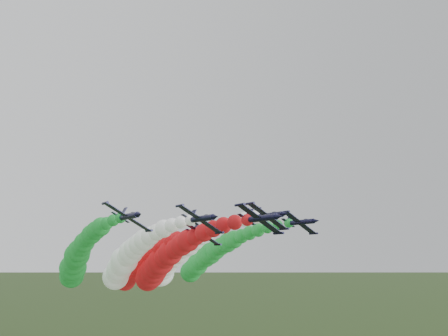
{
  "coord_description": "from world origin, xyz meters",
  "views": [
    {
      "loc": [
        -43.71,
        -70.3,
        37.08
      ],
      "look_at": [
        7.52,
        6.4,
        55.69
      ],
      "focal_mm": 35.0,
      "sensor_mm": 36.0,
      "label": 1
    }
  ],
  "objects_px": {
    "jet_inner_left": "(126,261)",
    "jet_inner_right": "(175,258)",
    "jet_outer_right": "(209,257)",
    "jet_outer_left": "(77,260)",
    "jet_trail": "(135,267)",
    "jet_lead": "(162,263)"
  },
  "relations": [
    {
      "from": "jet_inner_left",
      "to": "jet_trail",
      "type": "bearing_deg",
      "value": 59.31
    },
    {
      "from": "jet_lead",
      "to": "jet_trail",
      "type": "distance_m",
      "value": 24.11
    },
    {
      "from": "jet_lead",
      "to": "jet_inner_right",
      "type": "bearing_deg",
      "value": 42.39
    },
    {
      "from": "jet_outer_right",
      "to": "jet_trail",
      "type": "height_order",
      "value": "jet_outer_right"
    },
    {
      "from": "jet_trail",
      "to": "jet_lead",
      "type": "bearing_deg",
      "value": -94.35
    },
    {
      "from": "jet_outer_right",
      "to": "jet_inner_right",
      "type": "bearing_deg",
      "value": -161.46
    },
    {
      "from": "jet_inner_left",
      "to": "jet_inner_right",
      "type": "relative_size",
      "value": 0.99
    },
    {
      "from": "jet_inner_right",
      "to": "jet_outer_left",
      "type": "relative_size",
      "value": 1.01
    },
    {
      "from": "jet_lead",
      "to": "jet_outer_left",
      "type": "distance_m",
      "value": 25.0
    },
    {
      "from": "jet_outer_left",
      "to": "jet_outer_right",
      "type": "xyz_separation_m",
      "value": [
        42.65,
        -3.34,
        0.86
      ]
    },
    {
      "from": "jet_outer_left",
      "to": "jet_trail",
      "type": "bearing_deg",
      "value": 21.77
    },
    {
      "from": "jet_lead",
      "to": "jet_outer_right",
      "type": "height_order",
      "value": "jet_outer_right"
    },
    {
      "from": "jet_outer_left",
      "to": "jet_trail",
      "type": "height_order",
      "value": "jet_outer_left"
    },
    {
      "from": "jet_outer_left",
      "to": "jet_outer_right",
      "type": "height_order",
      "value": "jet_outer_right"
    },
    {
      "from": "jet_trail",
      "to": "jet_inner_right",
      "type": "bearing_deg",
      "value": -71.5
    },
    {
      "from": "jet_inner_left",
      "to": "jet_outer_right",
      "type": "relative_size",
      "value": 1.0
    },
    {
      "from": "jet_lead",
      "to": "jet_inner_right",
      "type": "distance_m",
      "value": 10.31
    },
    {
      "from": "jet_inner_left",
      "to": "jet_inner_right",
      "type": "bearing_deg",
      "value": -6.27
    },
    {
      "from": "jet_inner_left",
      "to": "jet_trail",
      "type": "relative_size",
      "value": 1.0
    },
    {
      "from": "jet_inner_left",
      "to": "jet_outer_right",
      "type": "xyz_separation_m",
      "value": [
        30.34,
        3.54,
        1.03
      ]
    },
    {
      "from": "jet_lead",
      "to": "jet_inner_left",
      "type": "relative_size",
      "value": 1.0
    },
    {
      "from": "jet_lead",
      "to": "jet_inner_left",
      "type": "height_order",
      "value": "jet_inner_left"
    }
  ]
}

